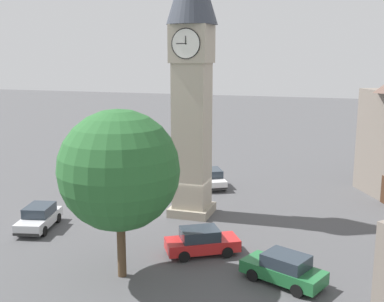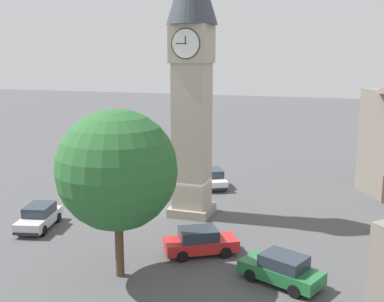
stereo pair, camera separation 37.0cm
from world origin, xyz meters
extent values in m
plane|color=#4C4C4F|center=(0.00, 0.00, 0.00)|extent=(200.00, 200.00, 0.00)
cube|color=gray|center=(0.00, 0.00, 0.30)|extent=(2.82, 2.82, 0.60)
cube|color=#ADA38E|center=(0.00, 0.00, 5.59)|extent=(2.26, 2.26, 9.99)
cube|color=#ADA38E|center=(0.00, 0.00, 11.83)|extent=(2.53, 2.53, 2.48)
cylinder|color=white|center=(0.00, 1.29, 11.83)|extent=(1.90, 0.04, 1.90)
torus|color=black|center=(0.00, 1.30, 11.83)|extent=(1.96, 0.06, 1.96)
cube|color=black|center=(0.00, 1.33, 12.03)|extent=(0.05, 0.02, 0.53)
cube|color=black|center=(0.28, 1.33, 11.83)|extent=(0.72, 0.02, 0.04)
cylinder|color=white|center=(0.00, -1.29, 11.83)|extent=(1.90, 0.04, 1.90)
torus|color=black|center=(0.00, -1.30, 11.83)|extent=(1.96, 0.06, 1.96)
cube|color=white|center=(0.57, -7.29, 0.59)|extent=(3.46, 4.41, 0.64)
cube|color=#28333D|center=(0.65, -7.42, 1.21)|extent=(2.38, 2.59, 0.64)
cylinder|color=black|center=(-0.72, -6.59, 0.32)|extent=(0.50, 0.67, 0.64)
cylinder|color=black|center=(0.68, -5.83, 0.32)|extent=(0.50, 0.67, 0.64)
cylinder|color=black|center=(0.46, -8.75, 0.32)|extent=(0.50, 0.67, 0.64)
cylinder|color=black|center=(1.87, -7.98, 0.32)|extent=(0.50, 0.67, 0.64)
cube|color=black|center=(-0.40, -5.52, 0.37)|extent=(1.52, 0.91, 0.16)
cube|color=silver|center=(8.54, 5.90, 0.59)|extent=(2.60, 4.38, 0.64)
cube|color=#28333D|center=(8.57, 5.76, 1.21)|extent=(2.00, 2.40, 0.64)
cylinder|color=black|center=(7.47, 6.92, 0.32)|extent=(0.36, 0.67, 0.64)
cylinder|color=black|center=(9.03, 7.28, 0.32)|extent=(0.36, 0.67, 0.64)
cylinder|color=black|center=(8.04, 4.52, 0.32)|extent=(0.36, 0.67, 0.64)
cylinder|color=black|center=(9.60, 4.89, 0.32)|extent=(0.36, 0.67, 0.64)
cube|color=black|center=(8.07, 7.87, 0.37)|extent=(1.65, 0.50, 0.16)
cube|color=black|center=(11.34, -7.27, 0.59)|extent=(4.39, 2.66, 0.64)
cube|color=#28333D|center=(11.19, -7.31, 1.21)|extent=(2.42, 2.03, 0.64)
cylinder|color=black|center=(12.33, -6.19, 0.32)|extent=(0.67, 0.37, 0.64)
cylinder|color=black|center=(12.73, -7.74, 0.32)|extent=(0.67, 0.37, 0.64)
cylinder|color=black|center=(9.95, -6.80, 0.32)|extent=(0.67, 0.37, 0.64)
cylinder|color=black|center=(10.34, -8.35, 0.32)|extent=(0.67, 0.37, 0.64)
cube|color=black|center=(13.30, -6.77, 0.37)|extent=(0.53, 1.64, 0.16)
cube|color=red|center=(-2.73, 6.50, 0.59)|extent=(4.39, 3.57, 0.64)
cube|color=#28333D|center=(-2.60, 6.58, 1.21)|extent=(2.60, 2.42, 0.64)
cylinder|color=black|center=(-3.37, 5.18, 0.32)|extent=(0.66, 0.52, 0.64)
cylinder|color=black|center=(-4.19, 6.55, 0.32)|extent=(0.66, 0.52, 0.64)
cylinder|color=black|center=(-1.26, 6.45, 0.32)|extent=(0.66, 0.52, 0.64)
cylinder|color=black|center=(-2.09, 7.82, 0.32)|extent=(0.66, 0.52, 0.64)
cube|color=black|center=(-4.46, 5.45, 0.37)|extent=(0.96, 1.49, 0.16)
cube|color=#236B38|center=(-7.53, 8.60, 0.59)|extent=(4.44, 3.15, 0.64)
cube|color=#28333D|center=(-7.67, 8.66, 1.21)|extent=(2.54, 2.25, 0.64)
cylinder|color=black|center=(-6.09, 8.86, 0.32)|extent=(0.68, 0.45, 0.64)
cylinder|color=black|center=(-6.71, 7.39, 0.32)|extent=(0.68, 0.45, 0.64)
cylinder|color=black|center=(-8.36, 9.81, 0.32)|extent=(0.68, 0.45, 0.64)
cylinder|color=black|center=(-8.98, 8.34, 0.32)|extent=(0.68, 0.45, 0.64)
cube|color=black|center=(-5.67, 7.82, 0.37)|extent=(0.76, 1.58, 0.16)
cylinder|color=#2D3351|center=(11.49, -1.50, 0.41)|extent=(0.13, 0.13, 0.82)
cylinder|color=#2D3351|center=(11.31, -1.52, 0.41)|extent=(0.13, 0.13, 0.82)
cube|color=#3F9959|center=(11.40, -1.51, 1.12)|extent=(0.39, 0.27, 0.60)
cylinder|color=#3F9959|center=(11.63, -1.47, 1.07)|extent=(0.09, 0.09, 0.60)
cylinder|color=#3F9959|center=(11.17, -1.55, 1.07)|extent=(0.09, 0.09, 0.60)
sphere|color=beige|center=(11.40, -1.51, 1.57)|extent=(0.22, 0.22, 0.22)
sphere|color=black|center=(11.40, -1.50, 1.59)|extent=(0.20, 0.20, 0.20)
cylinder|color=brown|center=(0.39, 10.35, 1.73)|extent=(0.44, 0.44, 3.47)
sphere|color=#28602D|center=(0.39, 10.35, 5.58)|extent=(6.02, 6.02, 6.02)
camera|label=1|loc=(-10.03, 30.80, 11.10)|focal=44.58mm
camera|label=2|loc=(-10.38, 30.68, 11.10)|focal=44.58mm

